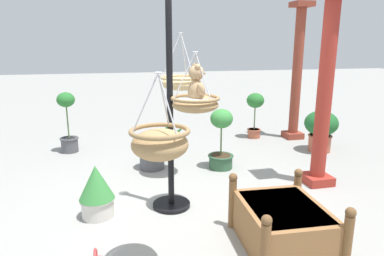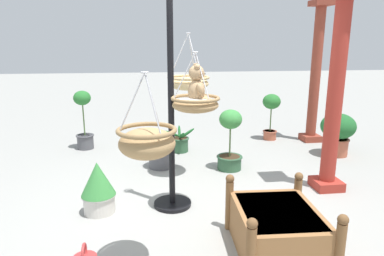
{
  "view_description": "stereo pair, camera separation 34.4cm",
  "coord_description": "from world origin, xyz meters",
  "views": [
    {
      "loc": [
        3.52,
        -0.8,
        1.87
      ],
      "look_at": [
        -0.0,
        0.02,
        0.98
      ],
      "focal_mm": 32.0,
      "sensor_mm": 36.0,
      "label": 1
    },
    {
      "loc": [
        3.58,
        -0.46,
        1.87
      ],
      "look_at": [
        -0.0,
        0.02,
        0.98
      ],
      "focal_mm": 32.0,
      "sensor_mm": 36.0,
      "label": 2
    }
  ],
  "objects": [
    {
      "name": "display_pole_central",
      "position": [
        -0.15,
        -0.19,
        0.79
      ],
      "size": [
        0.44,
        0.44,
        2.52
      ],
      "color": "black",
      "rests_on": "ground"
    },
    {
      "name": "potted_plant_tall_leafy",
      "position": [
        -2.24,
        0.11,
        0.17
      ],
      "size": [
        0.56,
        0.58,
        0.44
      ],
      "color": "#2D5638",
      "rests_on": "ground"
    },
    {
      "name": "hanging_basket_right_low",
      "position": [
        1.0,
        -0.46,
        1.13
      ],
      "size": [
        0.47,
        0.47,
        0.67
      ],
      "color": "#A37F51"
    },
    {
      "name": "potted_plant_conical_shrub",
      "position": [
        -0.1,
        -1.03,
        0.3
      ],
      "size": [
        0.38,
        0.38,
        0.6
      ],
      "color": "beige",
      "rests_on": "ground"
    },
    {
      "name": "teddy_bear",
      "position": [
        -0.0,
        0.08,
        1.43
      ],
      "size": [
        0.29,
        0.26,
        0.42
      ],
      "color": "tan"
    },
    {
      "name": "potted_plant_trailing_ivy",
      "position": [
        -1.25,
        0.77,
        0.45
      ],
      "size": [
        0.4,
        0.4,
        0.93
      ],
      "color": "#2D5638",
      "rests_on": "ground"
    },
    {
      "name": "potted_plant_fern_front",
      "position": [
        -1.48,
        -0.26,
        0.28
      ],
      "size": [
        0.41,
        0.41,
        0.58
      ],
      "color": "#4C4C51",
      "rests_on": "ground"
    },
    {
      "name": "greenhouse_pillar_right",
      "position": [
        -2.59,
        2.75,
        1.27
      ],
      "size": [
        0.36,
        0.36,
        2.64
      ],
      "color": "brown",
      "rests_on": "ground"
    },
    {
      "name": "potted_plant_small_succulent",
      "position": [
        -1.67,
        2.76,
        0.42
      ],
      "size": [
        0.58,
        0.58,
        0.73
      ],
      "color": "#AD563D",
      "rests_on": "ground"
    },
    {
      "name": "hanging_basket_left_high",
      "position": [
        -1.05,
        0.12,
        1.36
      ],
      "size": [
        0.58,
        0.58,
        0.76
      ],
      "color": "tan"
    },
    {
      "name": "wooden_planter_box",
      "position": [
        0.91,
        0.68,
        0.23
      ],
      "size": [
        1.01,
        0.85,
        0.6
      ],
      "color": "olive",
      "rests_on": "ground"
    },
    {
      "name": "potted_plant_flowering_red",
      "position": [
        -2.79,
        1.98,
        0.58
      ],
      "size": [
        0.35,
        0.35,
        0.92
      ],
      "color": "#AD563D",
      "rests_on": "ground"
    },
    {
      "name": "ground_plane",
      "position": [
        0.0,
        0.0,
        0.0
      ],
      "size": [
        40.0,
        40.0,
        0.0
      ],
      "primitive_type": "plane",
      "color": "gray"
    },
    {
      "name": "potted_plant_bushy_green",
      "position": [
        -2.65,
        -1.59,
        0.52
      ],
      "size": [
        0.32,
        0.32,
        1.07
      ],
      "color": "#4C4C51",
      "rests_on": "ground"
    },
    {
      "name": "hanging_basket_with_teddy",
      "position": [
        -0.0,
        0.06,
        1.25
      ],
      "size": [
        0.53,
        0.53,
        0.64
      ],
      "color": "#A37F51"
    },
    {
      "name": "greenhouse_pillar_left",
      "position": [
        -0.38,
        1.88,
        1.23
      ],
      "size": [
        0.37,
        0.37,
        2.55
      ],
      "color": "#9E2D23",
      "rests_on": "ground"
    }
  ]
}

